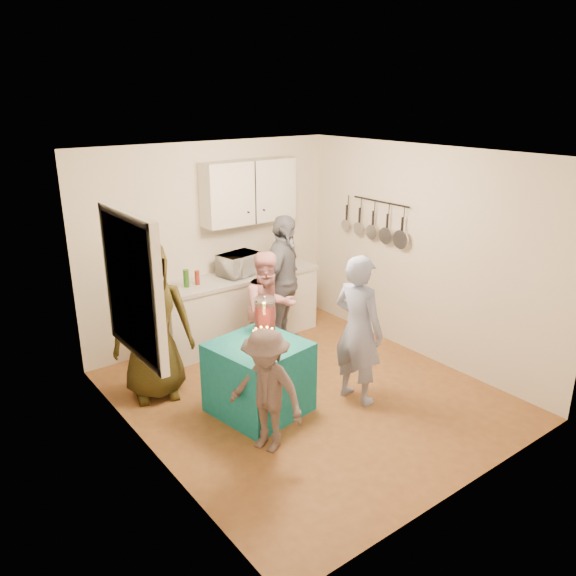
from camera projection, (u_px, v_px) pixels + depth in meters
floor at (307, 394)px, 6.20m from camera, size 4.00×4.00×0.00m
ceiling at (310, 154)px, 5.35m from camera, size 4.00×4.00×0.00m
back_wall at (212, 244)px, 7.28m from camera, size 3.60×3.60×0.00m
left_wall at (143, 324)px, 4.75m from camera, size 4.00×4.00×0.00m
right_wall at (424, 255)px, 6.80m from camera, size 4.00×4.00×0.00m
window_night at (130, 286)px, 4.91m from camera, size 0.04×1.00×1.20m
counter at (239, 310)px, 7.45m from camera, size 2.20×0.58×0.86m
countertop at (238, 277)px, 7.31m from camera, size 2.24×0.62×0.05m
upper_cabinet at (249, 192)px, 7.24m from camera, size 1.30×0.30×0.80m
pot_rack at (379, 221)px, 7.18m from camera, size 0.12×1.00×0.60m
microwave at (239, 264)px, 7.27m from camera, size 0.58×0.44×0.29m
party_table at (259, 377)px, 5.78m from camera, size 0.98×0.98×0.76m
donut_cake at (264, 337)px, 5.59m from camera, size 0.38×0.38×0.18m
punch_jar at (265, 315)px, 5.94m from camera, size 0.22×0.22×0.34m
man_birthday at (358, 330)px, 5.86m from camera, size 0.47×0.64×1.62m
woman_back_left at (152, 321)px, 5.93m from camera, size 0.98×0.79×1.74m
woman_back_center at (269, 310)px, 6.66m from camera, size 0.78×0.66×1.43m
woman_back_right at (283, 283)px, 7.12m from camera, size 1.08×0.93×1.74m
child_near_left at (266, 391)px, 5.08m from camera, size 0.70×0.88×1.20m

